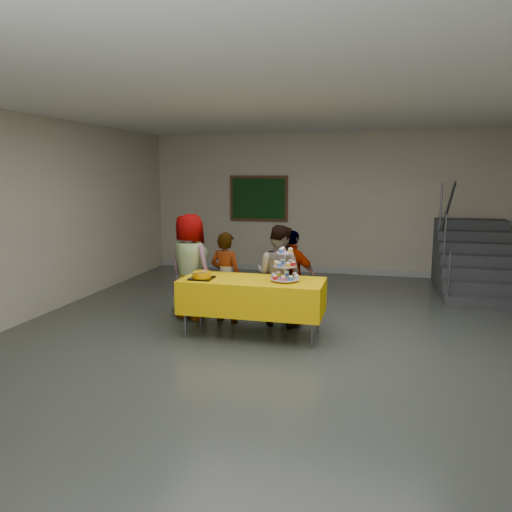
{
  "coord_description": "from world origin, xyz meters",
  "views": [
    {
      "loc": [
        1.0,
        -5.74,
        2.15
      ],
      "look_at": [
        -0.62,
        0.67,
        1.05
      ],
      "focal_mm": 35.0,
      "sensor_mm": 36.0,
      "label": 1
    }
  ],
  "objects_px": {
    "bear_cake": "(202,274)",
    "schoolchild_a": "(190,266)",
    "noticeboard": "(259,199)",
    "cupcake_stand": "(285,269)",
    "schoolchild_b": "(226,277)",
    "schoolchild_d": "(292,277)",
    "schoolchild_c": "(279,275)",
    "bake_table": "(252,295)",
    "staircase": "(473,263)"
  },
  "relations": [
    {
      "from": "schoolchild_c",
      "to": "schoolchild_d",
      "type": "xyz_separation_m",
      "value": [
        0.17,
        0.13,
        -0.04
      ]
    },
    {
      "from": "bear_cake",
      "to": "noticeboard",
      "type": "bearing_deg",
      "value": 94.54
    },
    {
      "from": "schoolchild_b",
      "to": "staircase",
      "type": "xyz_separation_m",
      "value": [
        3.85,
        3.13,
        -0.17
      ]
    },
    {
      "from": "staircase",
      "to": "bake_table",
      "type": "bearing_deg",
      "value": -132.2
    },
    {
      "from": "bake_table",
      "to": "noticeboard",
      "type": "bearing_deg",
      "value": 102.81
    },
    {
      "from": "schoolchild_b",
      "to": "staircase",
      "type": "height_order",
      "value": "staircase"
    },
    {
      "from": "schoolchild_c",
      "to": "schoolchild_d",
      "type": "height_order",
      "value": "schoolchild_c"
    },
    {
      "from": "bake_table",
      "to": "bear_cake",
      "type": "distance_m",
      "value": 0.72
    },
    {
      "from": "bear_cake",
      "to": "schoolchild_d",
      "type": "xyz_separation_m",
      "value": [
        1.06,
        0.84,
        -0.15
      ]
    },
    {
      "from": "staircase",
      "to": "noticeboard",
      "type": "xyz_separation_m",
      "value": [
        -4.34,
        0.84,
        1.11
      ]
    },
    {
      "from": "cupcake_stand",
      "to": "schoolchild_a",
      "type": "xyz_separation_m",
      "value": [
        -1.55,
        0.6,
        -0.15
      ]
    },
    {
      "from": "cupcake_stand",
      "to": "schoolchild_b",
      "type": "distance_m",
      "value": 1.13
    },
    {
      "from": "bake_table",
      "to": "schoolchild_a",
      "type": "relative_size",
      "value": 1.2
    },
    {
      "from": "schoolchild_b",
      "to": "staircase",
      "type": "distance_m",
      "value": 4.96
    },
    {
      "from": "cupcake_stand",
      "to": "staircase",
      "type": "xyz_separation_m",
      "value": [
        2.88,
        3.66,
        -0.45
      ]
    },
    {
      "from": "cupcake_stand",
      "to": "schoolchild_c",
      "type": "bearing_deg",
      "value": 108.95
    },
    {
      "from": "cupcake_stand",
      "to": "schoolchild_b",
      "type": "bearing_deg",
      "value": 151.39
    },
    {
      "from": "bear_cake",
      "to": "schoolchild_b",
      "type": "height_order",
      "value": "schoolchild_b"
    },
    {
      "from": "cupcake_stand",
      "to": "bear_cake",
      "type": "relative_size",
      "value": 1.24
    },
    {
      "from": "schoolchild_c",
      "to": "noticeboard",
      "type": "relative_size",
      "value": 1.11
    },
    {
      "from": "cupcake_stand",
      "to": "schoolchild_c",
      "type": "height_order",
      "value": "schoolchild_c"
    },
    {
      "from": "bake_table",
      "to": "schoolchild_d",
      "type": "bearing_deg",
      "value": 60.07
    },
    {
      "from": "bake_table",
      "to": "noticeboard",
      "type": "xyz_separation_m",
      "value": [
        -1.02,
        4.49,
        1.04
      ]
    },
    {
      "from": "noticeboard",
      "to": "schoolchild_c",
      "type": "bearing_deg",
      "value": -72.18
    },
    {
      "from": "schoolchild_b",
      "to": "noticeboard",
      "type": "relative_size",
      "value": 1.02
    },
    {
      "from": "bake_table",
      "to": "cupcake_stand",
      "type": "xyz_separation_m",
      "value": [
        0.43,
        0.0,
        0.38
      ]
    },
    {
      "from": "cupcake_stand",
      "to": "staircase",
      "type": "distance_m",
      "value": 4.68
    },
    {
      "from": "bake_table",
      "to": "noticeboard",
      "type": "distance_m",
      "value": 4.72
    },
    {
      "from": "bake_table",
      "to": "staircase",
      "type": "xyz_separation_m",
      "value": [
        3.32,
        3.66,
        -0.07
      ]
    },
    {
      "from": "bake_table",
      "to": "staircase",
      "type": "height_order",
      "value": "staircase"
    },
    {
      "from": "schoolchild_a",
      "to": "schoolchild_c",
      "type": "bearing_deg",
      "value": -158.36
    },
    {
      "from": "cupcake_stand",
      "to": "staircase",
      "type": "relative_size",
      "value": 0.19
    },
    {
      "from": "bear_cake",
      "to": "schoolchild_c",
      "type": "relative_size",
      "value": 0.25
    },
    {
      "from": "schoolchild_a",
      "to": "schoolchild_b",
      "type": "relative_size",
      "value": 1.18
    },
    {
      "from": "staircase",
      "to": "schoolchild_d",
      "type": "bearing_deg",
      "value": -134.6
    },
    {
      "from": "schoolchild_d",
      "to": "noticeboard",
      "type": "bearing_deg",
      "value": -49.98
    },
    {
      "from": "cupcake_stand",
      "to": "schoolchild_a",
      "type": "bearing_deg",
      "value": 158.68
    },
    {
      "from": "cupcake_stand",
      "to": "bake_table",
      "type": "bearing_deg",
      "value": -179.92
    },
    {
      "from": "bake_table",
      "to": "schoolchild_b",
      "type": "distance_m",
      "value": 0.75
    },
    {
      "from": "schoolchild_b",
      "to": "schoolchild_c",
      "type": "relative_size",
      "value": 0.92
    },
    {
      "from": "schoolchild_a",
      "to": "schoolchild_b",
      "type": "height_order",
      "value": "schoolchild_a"
    },
    {
      "from": "staircase",
      "to": "cupcake_stand",
      "type": "bearing_deg",
      "value": -128.24
    },
    {
      "from": "schoolchild_b",
      "to": "noticeboard",
      "type": "distance_m",
      "value": 4.1
    },
    {
      "from": "schoolchild_a",
      "to": "staircase",
      "type": "xyz_separation_m",
      "value": [
        4.43,
        3.05,
        -0.29
      ]
    },
    {
      "from": "cupcake_stand",
      "to": "schoolchild_a",
      "type": "relative_size",
      "value": 0.28
    },
    {
      "from": "cupcake_stand",
      "to": "schoolchild_d",
      "type": "relative_size",
      "value": 0.33
    },
    {
      "from": "bear_cake",
      "to": "schoolchild_a",
      "type": "relative_size",
      "value": 0.23
    },
    {
      "from": "bear_cake",
      "to": "schoolchild_c",
      "type": "distance_m",
      "value": 1.14
    },
    {
      "from": "bear_cake",
      "to": "staircase",
      "type": "xyz_separation_m",
      "value": [
        3.97,
        3.79,
        -0.34
      ]
    },
    {
      "from": "schoolchild_a",
      "to": "staircase",
      "type": "bearing_deg",
      "value": -122.78
    }
  ]
}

